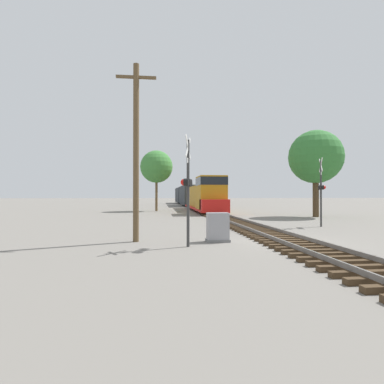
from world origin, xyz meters
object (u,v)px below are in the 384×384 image
crossing_signal_far (321,188)px  tree_mid_background (156,167)px  relay_cabinet (218,228)px  tree_far_right (316,157)px  utility_pole (136,149)px  freight_train (190,196)px  crossing_signal_near (187,185)px

crossing_signal_far → tree_mid_background: tree_mid_background is taller
relay_cabinet → tree_far_right: (12.31, 14.05, 5.10)m
relay_cabinet → utility_pole: 5.09m
utility_pole → tree_mid_background: (0.62, 25.81, 1.64)m
crossing_signal_far → utility_pole: 12.88m
freight_train → tree_mid_background: (-6.01, -16.62, 3.85)m
crossing_signal_far → relay_cabinet: 9.96m
utility_pole → tree_far_right: 21.04m
relay_cabinet → tree_far_right: tree_far_right is taller
freight_train → relay_cabinet: 42.99m
crossing_signal_near → tree_far_right: bearing=154.5°
utility_pole → crossing_signal_near: bearing=-35.6°
utility_pole → tree_far_right: tree_far_right is taller
crossing_signal_near → tree_far_right: (13.78, 15.18, 3.22)m
crossing_signal_near → tree_mid_background: (-1.56, 27.37, 3.29)m
freight_train → relay_cabinet: bearing=-94.0°
utility_pole → tree_far_right: size_ratio=0.96×
crossing_signal_far → utility_pole: utility_pole is taller
crossing_signal_near → relay_cabinet: size_ratio=3.46×
freight_train → crossing_signal_far: bearing=-82.3°
tree_far_right → tree_mid_background: 19.60m
freight_train → utility_pole: size_ratio=6.69×
crossing_signal_near → relay_cabinet: crossing_signal_near is taller
crossing_signal_far → tree_mid_background: 23.72m
tree_far_right → relay_cabinet: bearing=-131.2°
tree_far_right → tree_mid_background: bearing=141.5°
freight_train → utility_pole: bearing=-98.9°
freight_train → crossing_signal_far: crossing_signal_far is taller
crossing_signal_far → tree_far_right: bearing=-9.0°
crossing_signal_near → freight_train: bearing=-169.1°
freight_train → tree_mid_background: 18.09m
freight_train → crossing_signal_near: size_ratio=11.92×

